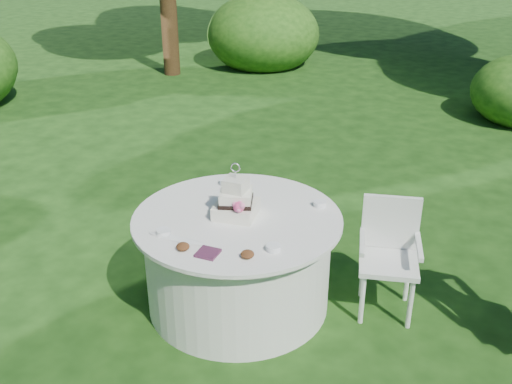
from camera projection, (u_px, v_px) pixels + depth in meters
ground at (239, 302)px, 4.76m from camera, size 80.00×80.00×0.00m
napkins at (208, 253)px, 3.94m from camera, size 0.14×0.14×0.02m
feather_plume at (179, 239)px, 4.11m from camera, size 0.48×0.07×0.01m
table at (238, 260)px, 4.59m from camera, size 1.56×1.56×0.77m
cake at (236, 202)px, 4.39m from camera, size 0.33×0.33×0.42m
chair at (389, 248)px, 4.50m from camera, size 0.52×0.52×0.90m
votives at (246, 214)px, 4.41m from camera, size 0.98×1.02×0.04m
petal_cups at (215, 250)px, 3.94m from camera, size 0.53×0.16×0.05m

